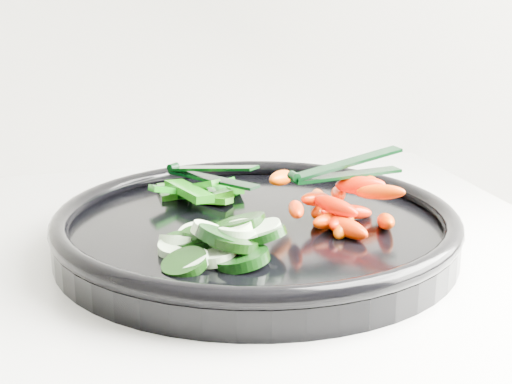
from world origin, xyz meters
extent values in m
cylinder|color=black|center=(0.70, 1.68, 0.94)|extent=(0.43, 0.43, 0.02)
torus|color=black|center=(0.70, 1.68, 0.96)|extent=(0.43, 0.43, 0.02)
cylinder|color=black|center=(0.62, 1.58, 0.96)|extent=(0.05, 0.05, 0.02)
cylinder|color=beige|center=(0.63, 1.58, 0.96)|extent=(0.04, 0.04, 0.02)
cylinder|color=black|center=(0.64, 1.63, 0.96)|extent=(0.05, 0.05, 0.02)
cylinder|color=#DAFBC9|center=(0.62, 1.63, 0.96)|extent=(0.04, 0.04, 0.03)
cylinder|color=black|center=(0.64, 1.63, 0.96)|extent=(0.05, 0.05, 0.02)
cylinder|color=#D9F3C3|center=(0.64, 1.64, 0.96)|extent=(0.05, 0.05, 0.02)
cylinder|color=black|center=(0.67, 1.58, 0.96)|extent=(0.05, 0.05, 0.02)
cylinder|color=#D2EFBF|center=(0.65, 1.59, 0.96)|extent=(0.03, 0.03, 0.02)
cylinder|color=black|center=(0.65, 1.64, 0.96)|extent=(0.04, 0.04, 0.02)
cylinder|color=beige|center=(0.65, 1.65, 0.96)|extent=(0.04, 0.04, 0.02)
cylinder|color=black|center=(0.63, 1.63, 0.96)|extent=(0.06, 0.06, 0.01)
cylinder|color=beige|center=(0.63, 1.63, 0.96)|extent=(0.05, 0.05, 0.01)
cylinder|color=black|center=(0.63, 1.62, 0.96)|extent=(0.04, 0.05, 0.02)
cylinder|color=#D4EEBF|center=(0.62, 1.62, 0.96)|extent=(0.03, 0.03, 0.01)
cylinder|color=black|center=(0.63, 1.63, 0.96)|extent=(0.05, 0.05, 0.02)
cylinder|color=#D9F8C6|center=(0.64, 1.64, 0.96)|extent=(0.04, 0.04, 0.02)
cylinder|color=black|center=(0.69, 1.60, 0.97)|extent=(0.05, 0.05, 0.02)
cylinder|color=#DCF8C6|center=(0.69, 1.61, 0.97)|extent=(0.04, 0.04, 0.02)
cylinder|color=black|center=(0.66, 1.60, 0.97)|extent=(0.05, 0.05, 0.03)
cylinder|color=beige|center=(0.65, 1.62, 0.97)|extent=(0.04, 0.04, 0.03)
cylinder|color=black|center=(0.68, 1.64, 0.97)|extent=(0.06, 0.06, 0.02)
cylinder|color=beige|center=(0.67, 1.62, 0.97)|extent=(0.03, 0.03, 0.02)
cylinder|color=black|center=(0.66, 1.59, 0.97)|extent=(0.06, 0.06, 0.02)
cylinder|color=#DDF1C1|center=(0.67, 1.61, 0.97)|extent=(0.04, 0.04, 0.02)
ellipsoid|color=#E15800|center=(0.77, 1.63, 0.96)|extent=(0.04, 0.05, 0.03)
ellipsoid|color=#F85600|center=(0.76, 1.64, 0.96)|extent=(0.05, 0.04, 0.02)
ellipsoid|color=#FF4200|center=(0.77, 1.62, 0.96)|extent=(0.04, 0.05, 0.02)
ellipsoid|color=#EB1300|center=(0.77, 1.68, 0.96)|extent=(0.03, 0.05, 0.02)
ellipsoid|color=#DD5900|center=(0.81, 1.63, 0.96)|extent=(0.02, 0.05, 0.03)
ellipsoid|color=#E35B00|center=(0.77, 1.67, 0.96)|extent=(0.04, 0.04, 0.02)
ellipsoid|color=#F42A00|center=(0.77, 1.63, 0.96)|extent=(0.04, 0.04, 0.02)
ellipsoid|color=#F62C00|center=(0.79, 1.66, 0.96)|extent=(0.04, 0.02, 0.02)
ellipsoid|color=#FD4300|center=(0.77, 1.71, 0.96)|extent=(0.02, 0.05, 0.02)
ellipsoid|color=#FF3300|center=(0.73, 1.64, 0.98)|extent=(0.02, 0.05, 0.02)
ellipsoid|color=#EB4300|center=(0.82, 1.70, 0.98)|extent=(0.04, 0.05, 0.03)
ellipsoid|color=#E13000|center=(0.78, 1.68, 0.98)|extent=(0.02, 0.04, 0.02)
ellipsoid|color=#F01800|center=(0.77, 1.64, 0.98)|extent=(0.04, 0.05, 0.02)
ellipsoid|color=#F11400|center=(0.76, 1.67, 0.98)|extent=(0.04, 0.03, 0.02)
ellipsoid|color=#F96200|center=(0.82, 1.68, 0.98)|extent=(0.05, 0.03, 0.02)
ellipsoid|color=#EA4200|center=(0.80, 1.67, 0.99)|extent=(0.04, 0.04, 0.02)
ellipsoid|color=#FF4D00|center=(0.73, 1.70, 0.99)|extent=(0.04, 0.04, 0.02)
ellipsoid|color=#FF3000|center=(0.79, 1.66, 0.99)|extent=(0.05, 0.04, 0.02)
ellipsoid|color=red|center=(0.80, 1.63, 0.99)|extent=(0.05, 0.04, 0.02)
cube|color=#246B0A|center=(0.68, 1.77, 0.96)|extent=(0.02, 0.06, 0.02)
cube|color=#11690A|center=(0.68, 1.77, 0.96)|extent=(0.05, 0.03, 0.02)
cube|color=#1D6D0A|center=(0.70, 1.78, 0.96)|extent=(0.02, 0.05, 0.02)
cube|color=#1C740B|center=(0.67, 1.74, 0.96)|extent=(0.04, 0.04, 0.01)
cube|color=#0A6C10|center=(0.67, 1.77, 0.96)|extent=(0.07, 0.03, 0.03)
cube|color=#1F730B|center=(0.63, 1.78, 0.96)|extent=(0.02, 0.04, 0.01)
cube|color=#09650C|center=(0.65, 1.78, 0.96)|extent=(0.03, 0.06, 0.02)
cube|color=#0D750B|center=(0.66, 1.76, 0.97)|extent=(0.05, 0.05, 0.02)
cube|color=#0A6C0B|center=(0.63, 1.75, 0.97)|extent=(0.04, 0.03, 0.02)
cube|color=#09620A|center=(0.65, 1.75, 0.97)|extent=(0.04, 0.07, 0.01)
cylinder|color=black|center=(0.73, 1.66, 1.00)|extent=(0.01, 0.01, 0.01)
cube|color=black|center=(0.78, 1.67, 1.00)|extent=(0.11, 0.04, 0.00)
cube|color=black|center=(0.78, 1.67, 1.01)|extent=(0.11, 0.04, 0.02)
cylinder|color=black|center=(0.64, 1.81, 0.98)|extent=(0.01, 0.01, 0.01)
cube|color=black|center=(0.67, 1.77, 0.97)|extent=(0.08, 0.09, 0.00)
cube|color=black|center=(0.67, 1.77, 0.99)|extent=(0.08, 0.09, 0.02)
camera|label=1|loc=(0.56, 1.07, 1.17)|focal=50.00mm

